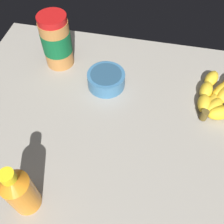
% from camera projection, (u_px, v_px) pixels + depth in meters
% --- Properties ---
extents(ground_plane, '(0.93, 0.73, 0.03)m').
position_uv_depth(ground_plane, '(119.00, 130.00, 0.70)').
color(ground_plane, gray).
extents(peanut_butter_jar, '(0.09, 0.09, 0.17)m').
position_uv_depth(peanut_butter_jar, '(56.00, 41.00, 0.76)').
color(peanut_butter_jar, '#B27238').
rests_on(peanut_butter_jar, ground_plane).
extents(honey_bottle, '(0.06, 0.06, 0.15)m').
position_uv_depth(honey_bottle, '(20.00, 191.00, 0.51)').
color(honey_bottle, orange).
rests_on(honey_bottle, ground_plane).
extents(small_bowl, '(0.11, 0.11, 0.05)m').
position_uv_depth(small_bowl, '(106.00, 79.00, 0.75)').
color(small_bowl, teal).
rests_on(small_bowl, ground_plane).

